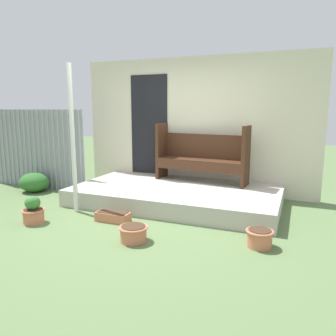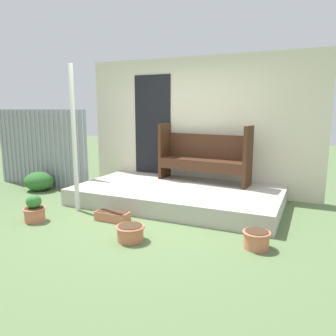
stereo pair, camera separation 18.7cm
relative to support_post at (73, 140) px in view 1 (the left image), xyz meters
The scene contains 11 objects.
ground_plane 1.65m from the support_post, ahead, with size 24.00×24.00×0.00m, color #5B7547.
porch_slab 1.96m from the support_post, 38.60° to the left, with size 3.48×1.90×0.28m.
house_wall 2.40m from the support_post, 57.87° to the left, with size 4.68×0.08×2.60m.
fence_corrugated 2.09m from the support_post, 149.64° to the left, with size 2.38×0.05×1.61m.
support_post is the anchor object (origin of this frame).
bench 2.33m from the support_post, 46.51° to the left, with size 1.75×0.57×1.06m.
flower_pot_left 1.21m from the support_post, 108.85° to the right, with size 0.33×0.33×0.40m.
flower_pot_middle 1.90m from the support_post, 26.80° to the right, with size 0.37×0.37×0.20m.
flower_pot_right 3.08m from the support_post, ahead, with size 0.33×0.33×0.22m.
planter_box_rect 1.35m from the support_post, 13.10° to the right, with size 0.50×0.22×0.14m.
shrub_by_fence 1.98m from the support_post, 155.09° to the left, with size 0.60×0.54×0.38m.
Camera 1 is at (2.09, -4.22, 1.63)m, focal length 35.00 mm.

